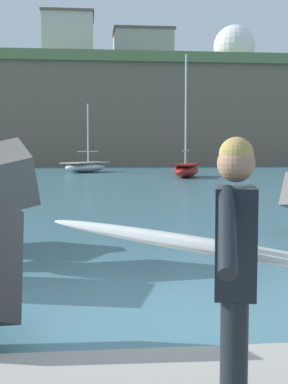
% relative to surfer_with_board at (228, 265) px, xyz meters
% --- Properties ---
extents(ground_plane, '(400.00, 400.00, 0.00)m').
position_rel_surfer_with_board_xyz_m(ground_plane, '(-0.22, 3.25, -1.28)').
color(ground_plane, '#42707F').
extents(surfer_with_board, '(2.12, 1.38, 1.78)m').
position_rel_surfer_with_board_xyz_m(surfer_with_board, '(0.00, 0.00, 0.00)').
color(surfer_with_board, black).
rests_on(surfer_with_board, walkway_path).
extents(boat_near_centre, '(4.58, 5.27, 5.73)m').
position_rel_surfer_with_board_xyz_m(boat_near_centre, '(-1.15, 41.73, -0.80)').
color(boat_near_centre, beige).
rests_on(boat_near_centre, ground).
extents(boat_near_right, '(2.98, 4.80, 8.29)m').
position_rel_surfer_with_board_xyz_m(boat_near_right, '(5.80, 32.98, -0.71)').
color(boat_near_right, maroon).
rests_on(boat_near_right, ground).
extents(headland_bluff, '(71.68, 37.29, 13.01)m').
position_rel_surfer_with_board_xyz_m(headland_bluff, '(3.73, 75.80, 5.25)').
color(headland_bluff, '#756651').
rests_on(headland_bluff, ground).
extents(radar_dome, '(6.80, 6.80, 9.14)m').
position_rel_surfer_with_board_xyz_m(radar_dome, '(22.91, 83.36, 16.82)').
color(radar_dome, silver).
rests_on(radar_dome, headland_bluff).
extents(station_building_west, '(6.65, 7.35, 6.21)m').
position_rel_surfer_with_board_xyz_m(station_building_west, '(-3.45, 67.73, 14.85)').
color(station_building_west, beige).
rests_on(station_building_west, headland_bluff).
extents(station_building_central, '(8.14, 6.47, 4.92)m').
position_rel_surfer_with_board_xyz_m(station_building_central, '(6.48, 70.01, 14.21)').
color(station_building_central, '#B2ADA3').
rests_on(station_building_central, headland_bluff).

